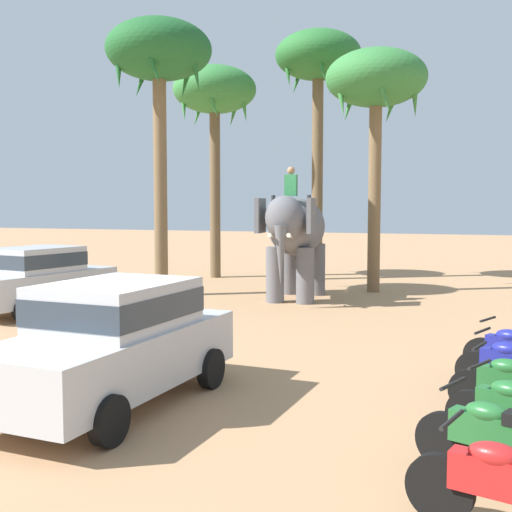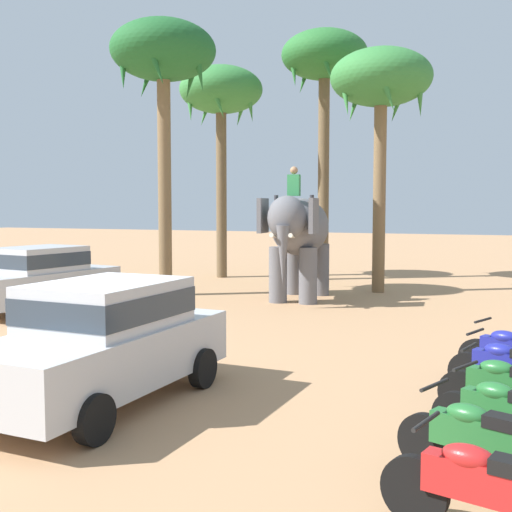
# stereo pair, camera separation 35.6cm
# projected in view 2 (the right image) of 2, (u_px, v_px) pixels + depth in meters

# --- Properties ---
(ground_plane) EXTENTS (120.00, 120.00, 0.00)m
(ground_plane) POSITION_uv_depth(u_px,v_px,m) (77.00, 396.00, 9.12)
(ground_plane) COLOR tan
(car_sedan_foreground) EXTENTS (1.96, 4.14, 1.70)m
(car_sedan_foreground) POSITION_uv_depth(u_px,v_px,m) (105.00, 337.00, 8.71)
(car_sedan_foreground) COLOR #B7BABF
(car_sedan_foreground) RESTS_ON ground
(car_parked_far_side) EXTENTS (2.26, 4.28, 1.70)m
(car_parked_far_side) POSITION_uv_depth(u_px,v_px,m) (42.00, 276.00, 16.58)
(car_parked_far_side) COLOR #B7BABF
(car_parked_far_side) RESTS_ON ground
(elephant_with_mahout) EXTENTS (1.93, 3.95, 3.88)m
(elephant_with_mahout) POSITION_uv_depth(u_px,v_px,m) (299.00, 233.00, 18.54)
(elephant_with_mahout) COLOR slate
(elephant_with_mahout) RESTS_ON ground
(motorcycle_nearest_camera) EXTENTS (1.77, 0.65, 0.94)m
(motorcycle_nearest_camera) POSITION_uv_depth(u_px,v_px,m) (486.00, 490.00, 5.05)
(motorcycle_nearest_camera) COLOR black
(motorcycle_nearest_camera) RESTS_ON ground
(motorcycle_second_in_row) EXTENTS (1.72, 0.80, 0.94)m
(motorcycle_second_in_row) POSITION_uv_depth(u_px,v_px,m) (482.00, 441.00, 6.10)
(motorcycle_second_in_row) COLOR black
(motorcycle_second_in_row) RESTS_ON ground
(motorcycle_mid_row) EXTENTS (1.70, 0.84, 0.94)m
(motorcycle_mid_row) POSITION_uv_depth(u_px,v_px,m) (508.00, 415.00, 6.85)
(motorcycle_mid_row) COLOR black
(motorcycle_mid_row) RESTS_ON ground
(motorcycle_fourth_in_row) EXTENTS (1.77, 0.67, 0.94)m
(motorcycle_fourth_in_row) POSITION_uv_depth(u_px,v_px,m) (509.00, 388.00, 7.88)
(motorcycle_fourth_in_row) COLOR black
(motorcycle_fourth_in_row) RESTS_ON ground
(motorcycle_far_in_row) EXTENTS (1.73, 0.78, 0.94)m
(motorcycle_far_in_row) POSITION_uv_depth(u_px,v_px,m) (509.00, 369.00, 8.85)
(motorcycle_far_in_row) COLOR black
(motorcycle_far_in_row) RESTS_ON ground
(palm_tree_behind_elephant) EXTENTS (3.20, 3.20, 8.37)m
(palm_tree_behind_elephant) POSITION_uv_depth(u_px,v_px,m) (163.00, 59.00, 19.10)
(palm_tree_behind_elephant) COLOR brown
(palm_tree_behind_elephant) RESTS_ON ground
(palm_tree_near_hut) EXTENTS (3.20, 3.20, 7.71)m
(palm_tree_near_hut) POSITION_uv_depth(u_px,v_px,m) (381.00, 84.00, 19.87)
(palm_tree_near_hut) COLOR brown
(palm_tree_near_hut) RESTS_ON ground
(palm_tree_left_of_road) EXTENTS (3.20, 3.20, 9.28)m
(palm_tree_left_of_road) POSITION_uv_depth(u_px,v_px,m) (324.00, 64.00, 23.41)
(palm_tree_left_of_road) COLOR brown
(palm_tree_left_of_road) RESTS_ON ground
(palm_tree_far_back) EXTENTS (3.20, 3.20, 8.14)m
(palm_tree_far_back) POSITION_uv_depth(u_px,v_px,m) (221.00, 96.00, 24.24)
(palm_tree_far_back) COLOR brown
(palm_tree_far_back) RESTS_ON ground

